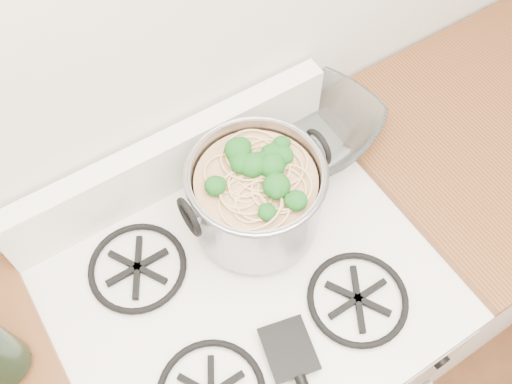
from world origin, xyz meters
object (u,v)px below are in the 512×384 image
at_px(stock_pot, 256,196).
at_px(gas_range, 249,351).
at_px(spatula, 289,348).
at_px(glass_bowl, 313,130).

bearing_deg(stock_pot, gas_range, -129.88).
distance_m(spatula, glass_bowl, 0.52).
height_order(stock_pot, glass_bowl, stock_pot).
relative_size(stock_pot, spatula, 0.99).
distance_m(gas_range, stock_pot, 0.60).
xyz_separation_m(gas_range, spatula, (-0.01, -0.16, 0.50)).
xyz_separation_m(gas_range, stock_pot, (0.10, 0.11, 0.58)).
bearing_deg(gas_range, glass_bowl, 35.26).
distance_m(stock_pot, spatula, 0.30).
bearing_deg(glass_bowl, stock_pot, -153.05).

